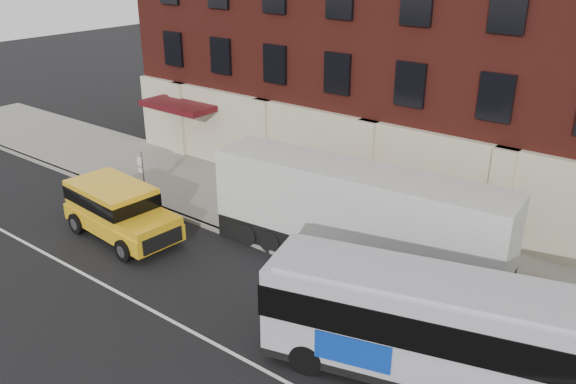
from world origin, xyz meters
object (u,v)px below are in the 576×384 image
Objects in this scene: city_bus at (480,335)px; yellow_suv at (117,208)px; shipping_container at (356,218)px; sign_pole at (142,173)px.

city_bus is 2.05× the size of yellow_suv.
shipping_container is (8.88, 4.02, 0.61)m from yellow_suv.
shipping_container reaches higher than yellow_suv.
shipping_container is at bearing 6.37° from sign_pole.
shipping_container is (10.72, 1.20, 0.41)m from sign_pole.
sign_pole is 0.21× the size of city_bus.
sign_pole reaches higher than yellow_suv.
yellow_suv is 0.51× the size of shipping_container.
sign_pole is 3.37m from yellow_suv.
city_bus is at bearing 0.39° from yellow_suv.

